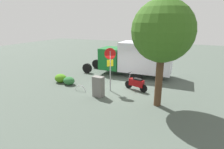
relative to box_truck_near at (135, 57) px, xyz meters
name	(u,v)px	position (x,y,z in m)	size (l,w,h in m)	color
ground_plane	(122,88)	(-0.21, 3.60, -1.63)	(60.00, 60.00, 0.00)	#485249
box_truck_near	(135,57)	(0.00, 0.00, 0.00)	(7.97, 2.41, 2.97)	black
motorcycle	(136,83)	(-1.22, 3.52, -1.11)	(1.77, 0.75, 1.20)	black
stop_sign	(110,63)	(0.40, 4.37, 0.38)	(0.71, 0.33, 3.02)	#9E9EA3
street_tree	(163,32)	(-3.04, 5.30, 2.55)	(3.29, 3.29, 5.86)	#47301E
utility_cabinet	(98,87)	(0.70, 5.55, -0.97)	(0.69, 0.44, 1.33)	slate
bike_rack_hoop	(80,91)	(2.32, 5.24, -1.63)	(0.85, 0.85, 0.05)	#B7B7BC
shrub_near_sign	(69,81)	(3.84, 4.50, -1.32)	(0.91, 0.74, 0.62)	#2B6633
shrub_mid_verge	(61,78)	(4.77, 4.32, -1.29)	(1.00, 0.82, 0.68)	#46841B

